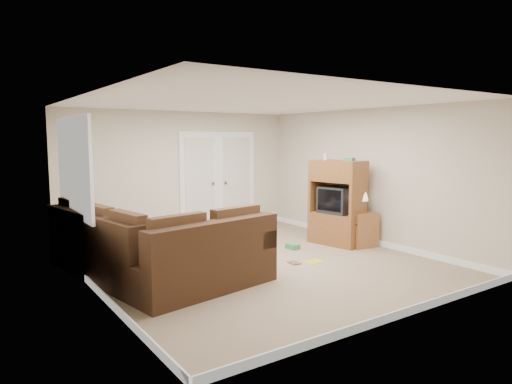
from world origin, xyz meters
TOP-DOWN VIEW (x-y plane):
  - floor at (0.00, 0.00)m, footprint 5.50×5.50m
  - ceiling at (0.00, 0.00)m, footprint 5.00×5.50m
  - wall_left at (-2.50, 0.00)m, footprint 0.02×5.50m
  - wall_right at (2.50, 0.00)m, footprint 0.02×5.50m
  - wall_back at (0.00, 2.75)m, footprint 5.00×0.02m
  - wall_front at (0.00, -2.75)m, footprint 5.00×0.02m
  - baseboards at (0.00, 0.00)m, footprint 5.00×5.50m
  - french_doors at (0.85, 2.71)m, footprint 1.80×0.05m
  - window_left at (-2.46, 1.00)m, footprint 0.05×1.92m
  - sectional_sofa at (-1.71, 0.08)m, footprint 2.49×3.14m
  - coffee_table at (-0.36, 1.20)m, footprint 0.73×1.13m
  - tv_armoire at (1.96, 0.24)m, footprint 0.70×1.05m
  - side_cabinet at (2.20, -0.12)m, footprint 0.54×0.54m
  - space_heater at (2.14, 2.45)m, footprint 0.13×0.12m
  - floor_magazine at (0.78, -0.47)m, footprint 0.30×0.24m
  - floor_greenbox at (1.04, 0.39)m, footprint 0.19×0.24m
  - floor_book at (0.39, -0.36)m, footprint 0.18×0.22m

SIDE VIEW (x-z plane):
  - floor at x=0.00m, z-range 0.00..0.00m
  - floor_magazine at x=0.78m, z-range 0.00..0.01m
  - floor_book at x=0.39m, z-range 0.00..0.02m
  - floor_greenbox at x=1.04m, z-range 0.00..0.09m
  - baseboards at x=0.00m, z-range 0.00..0.10m
  - space_heater at x=2.14m, z-range 0.00..0.28m
  - coffee_table at x=-0.36m, z-range -0.12..0.59m
  - side_cabinet at x=2.20m, z-range -0.14..0.87m
  - sectional_sofa at x=-1.71m, z-range -0.10..0.83m
  - tv_armoire at x=1.96m, z-range -0.05..1.62m
  - french_doors at x=0.85m, z-range -0.03..2.10m
  - wall_left at x=-2.50m, z-range 0.00..2.50m
  - wall_right at x=2.50m, z-range 0.00..2.50m
  - wall_back at x=0.00m, z-range 0.00..2.50m
  - wall_front at x=0.00m, z-range 0.00..2.50m
  - window_left at x=-2.46m, z-range 0.84..2.26m
  - ceiling at x=0.00m, z-range 2.49..2.51m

